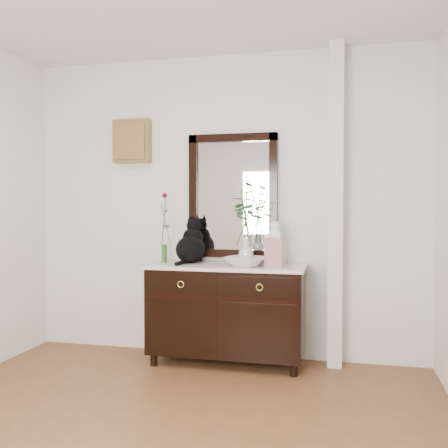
% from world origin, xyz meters
% --- Properties ---
extents(wall_back, '(3.60, 0.04, 2.70)m').
position_xyz_m(wall_back, '(0.00, 1.98, 1.35)').
color(wall_back, silver).
rests_on(wall_back, ground).
extents(pilaster, '(0.12, 0.20, 2.70)m').
position_xyz_m(pilaster, '(1.00, 1.90, 1.35)').
color(pilaster, silver).
rests_on(pilaster, ground).
extents(sideboard, '(1.33, 0.52, 0.82)m').
position_xyz_m(sideboard, '(0.10, 1.73, 0.47)').
color(sideboard, black).
rests_on(sideboard, ground).
extents(wall_mirror, '(0.80, 0.06, 1.10)m').
position_xyz_m(wall_mirror, '(0.10, 1.97, 1.44)').
color(wall_mirror, black).
rests_on(wall_mirror, wall_back).
extents(key_cabinet, '(0.35, 0.10, 0.40)m').
position_xyz_m(key_cabinet, '(-0.85, 1.94, 1.95)').
color(key_cabinet, brown).
rests_on(key_cabinet, wall_back).
extents(cat, '(0.31, 0.37, 0.40)m').
position_xyz_m(cat, '(-0.24, 1.80, 1.05)').
color(cat, black).
rests_on(cat, sideboard).
extents(lotus_bowl, '(0.42, 0.42, 0.08)m').
position_xyz_m(lotus_bowl, '(0.28, 1.66, 0.89)').
color(lotus_bowl, white).
rests_on(lotus_bowl, sideboard).
extents(vase_branches, '(0.47, 0.47, 0.75)m').
position_xyz_m(vase_branches, '(0.28, 1.66, 1.25)').
color(vase_branches, silver).
rests_on(vase_branches, lotus_bowl).
extents(bud_vase_rose, '(0.09, 0.09, 0.62)m').
position_xyz_m(bud_vase_rose, '(-0.47, 1.75, 1.16)').
color(bud_vase_rose, '#316B2C').
rests_on(bud_vase_rose, sideboard).
extents(ginger_jar, '(0.16, 0.16, 0.39)m').
position_xyz_m(ginger_jar, '(0.51, 1.70, 1.04)').
color(ginger_jar, silver).
rests_on(ginger_jar, sideboard).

